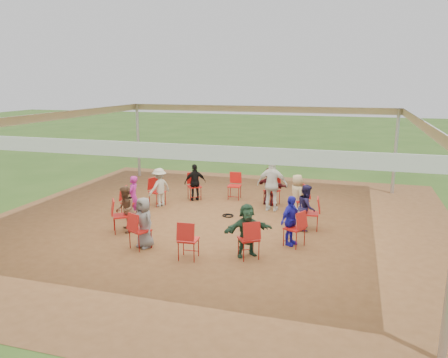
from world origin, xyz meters
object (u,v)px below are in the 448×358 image
(person_seated_3, at_px, (195,182))
(person_seated_7, at_px, (144,222))
(chair_6, at_px, (130,202))
(chair_10, at_px, (249,239))
(chair_11, at_px, (294,228))
(chair_8, at_px, (140,231))
(chair_4, at_px, (194,187))
(person_seated_4, at_px, (159,187))
(laptop, at_px, (300,208))
(chair_0, at_px, (311,214))
(person_seated_8, at_px, (247,230))
(chair_2, at_px, (272,191))
(chair_7, at_px, (121,216))
(chair_1, at_px, (300,200))
(person_seated_6, at_px, (125,209))
(person_seated_0, at_px, (307,207))
(person_seated_2, at_px, (270,186))
(person_seated_5, at_px, (133,197))
(chair_3, at_px, (234,186))
(person_seated_1, at_px, (297,195))
(chair_5, at_px, (157,192))
(person_seated_9, at_px, (290,221))
(standing_person, at_px, (272,185))
(chair_9, at_px, (188,240))
(cable_coil, at_px, (228,216))

(person_seated_3, relative_size, person_seated_7, 1.00)
(chair_6, relative_size, chair_10, 1.00)
(chair_11, bearing_deg, chair_8, 135.00)
(chair_4, height_order, person_seated_4, person_seated_4)
(person_seated_4, distance_m, person_seated_7, 3.52)
(chair_4, distance_m, laptop, 4.29)
(chair_0, distance_m, person_seated_8, 2.56)
(chair_2, bearing_deg, chair_7, 75.00)
(chair_1, xyz_separation_m, person_seated_7, (-3.25, -3.71, 0.17))
(chair_10, bearing_deg, person_seated_6, 133.65)
(person_seated_0, xyz_separation_m, person_seated_2, (-1.40, 2.06, 0.00))
(person_seated_3, xyz_separation_m, person_seated_5, (-1.09, -2.24, 0.00))
(laptop, bearing_deg, chair_4, 58.12)
(person_seated_3, height_order, laptop, person_seated_3)
(chair_2, height_order, chair_4, same)
(chair_0, height_order, person_seated_8, person_seated_8)
(chair_3, relative_size, person_seated_1, 0.73)
(chair_5, relative_size, person_seated_5, 0.73)
(chair_2, height_order, chair_11, same)
(person_seated_4, bearing_deg, chair_10, 74.64)
(person_seated_9, bearing_deg, chair_7, 120.78)
(laptop, bearing_deg, chair_6, 90.00)
(chair_4, relative_size, standing_person, 0.55)
(chair_9, xyz_separation_m, chair_11, (2.16, 1.46, 0.00))
(chair_9, bearing_deg, person_seated_1, 60.78)
(laptop, bearing_deg, person_seated_3, 58.89)
(chair_7, distance_m, cable_coil, 3.19)
(chair_8, distance_m, person_seated_9, 3.61)
(chair_10, bearing_deg, chair_3, 75.00)
(chair_1, distance_m, person_seated_2, 1.34)
(chair_7, bearing_deg, person_seated_2, 104.64)
(chair_2, distance_m, chair_7, 5.05)
(chair_11, height_order, cable_coil, chair_11)
(chair_10, bearing_deg, person_seated_1, 46.35)
(person_seated_1, bearing_deg, chair_10, 136.35)
(chair_4, bearing_deg, laptop, 118.12)
(person_seated_1, bearing_deg, chair_2, 9.99)
(person_seated_6, bearing_deg, cable_coil, 98.91)
(chair_9, bearing_deg, chair_1, 60.00)
(chair_2, distance_m, person_seated_2, 0.21)
(chair_9, height_order, person_seated_1, person_seated_1)
(chair_2, bearing_deg, person_seated_3, 32.33)
(chair_11, distance_m, person_seated_2, 3.61)
(chair_6, distance_m, person_seated_5, 0.21)
(chair_11, bearing_deg, chair_9, 150.00)
(chair_8, xyz_separation_m, person_seated_1, (3.21, 3.75, 0.17))
(person_seated_1, xyz_separation_m, cable_coil, (-1.90, -0.72, -0.60))
(chair_5, distance_m, chair_10, 5.05)
(chair_8, height_order, chair_11, same)
(chair_3, height_order, person_seated_3, person_seated_3)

